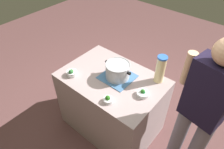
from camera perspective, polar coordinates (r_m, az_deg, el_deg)
ground_plane at (r=2.89m, az=0.00°, el=-13.72°), size 8.00×8.00×0.00m
counter_slab at (r=2.55m, az=0.00°, el=-8.14°), size 1.15×0.79×0.86m
dish_cloth at (r=2.26m, az=1.55°, el=-0.65°), size 0.35×0.34×0.01m
cooking_pot at (r=2.20m, az=1.59°, el=1.18°), size 0.34×0.27×0.17m
lemonade_pitcher at (r=2.17m, az=13.46°, el=1.50°), size 0.11×0.11×0.32m
broccoli_bowl_front at (r=2.06m, az=8.62°, el=-5.31°), size 0.13×0.13×0.08m
broccoli_bowl_center at (r=1.98m, az=-1.09°, el=-7.05°), size 0.10×0.10×0.08m
broccoli_bowl_back at (r=2.31m, az=-11.26°, el=0.46°), size 0.12×0.12×0.09m
person_cook at (r=1.96m, az=23.49°, el=-10.08°), size 0.50×0.26×1.69m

